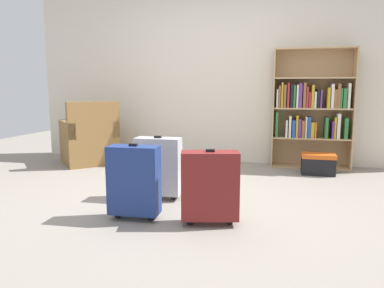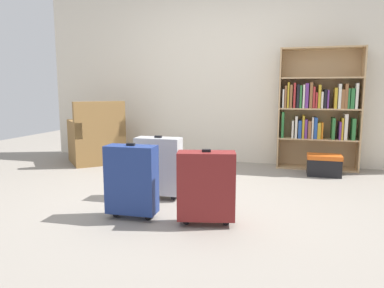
# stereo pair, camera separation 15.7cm
# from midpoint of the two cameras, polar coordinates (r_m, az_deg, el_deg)

# --- Properties ---
(ground_plane) EXTENTS (9.92, 9.92, 0.00)m
(ground_plane) POSITION_cam_midpoint_polar(r_m,az_deg,el_deg) (3.51, -2.11, -9.02)
(ground_plane) COLOR gray
(back_wall) EXTENTS (5.67, 0.10, 2.60)m
(back_wall) POSITION_cam_midpoint_polar(r_m,az_deg,el_deg) (5.38, 3.72, 11.12)
(back_wall) COLOR beige
(back_wall) RESTS_ON ground
(bookshelf) EXTENTS (1.04, 0.29, 1.60)m
(bookshelf) POSITION_cam_midpoint_polar(r_m,az_deg,el_deg) (5.12, 17.49, 5.25)
(bookshelf) COLOR tan
(bookshelf) RESTS_ON ground
(armchair) EXTENTS (0.99, 0.99, 0.90)m
(armchair) POSITION_cam_midpoint_polar(r_m,az_deg,el_deg) (5.42, -16.64, 0.34)
(armchair) COLOR olive
(armchair) RESTS_ON ground
(mug) EXTENTS (0.12, 0.08, 0.10)m
(mug) POSITION_cam_midpoint_polar(r_m,az_deg,el_deg) (5.12, -13.05, -3.04)
(mug) COLOR white
(mug) RESTS_ON ground
(storage_box) EXTENTS (0.41, 0.27, 0.26)m
(storage_box) POSITION_cam_midpoint_polar(r_m,az_deg,el_deg) (4.81, 18.40, -2.92)
(storage_box) COLOR black
(storage_box) RESTS_ON ground
(suitcase_navy_blue) EXTENTS (0.42, 0.20, 0.63)m
(suitcase_navy_blue) POSITION_cam_midpoint_polar(r_m,az_deg,el_deg) (3.01, -10.61, -5.65)
(suitcase_navy_blue) COLOR navy
(suitcase_navy_blue) RESTS_ON ground
(suitcase_silver) EXTENTS (0.44, 0.20, 0.62)m
(suitcase_silver) POSITION_cam_midpoint_polar(r_m,az_deg,el_deg) (3.54, -6.62, -3.50)
(suitcase_silver) COLOR #B7BABF
(suitcase_silver) RESTS_ON ground
(suitcase_dark_red) EXTENTS (0.48, 0.28, 0.61)m
(suitcase_dark_red) POSITION_cam_midpoint_polar(r_m,az_deg,el_deg) (2.85, 1.27, -6.58)
(suitcase_dark_red) COLOR maroon
(suitcase_dark_red) RESTS_ON ground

